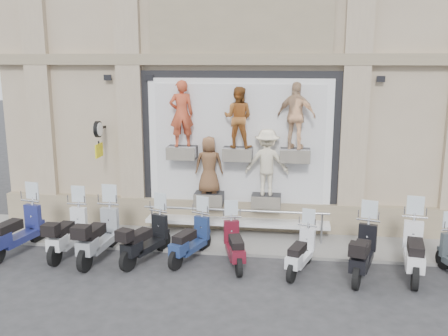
{
  "coord_description": "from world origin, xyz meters",
  "views": [
    {
      "loc": [
        1.42,
        -10.71,
        4.87
      ],
      "look_at": [
        -0.29,
        1.9,
        2.07
      ],
      "focal_mm": 40.0,
      "sensor_mm": 36.0,
      "label": 1
    }
  ],
  "objects": [
    {
      "name": "sidewalk",
      "position": [
        0.0,
        2.1,
        0.04
      ],
      "size": [
        16.0,
        2.2,
        0.08
      ],
      "primitive_type": "cube",
      "color": "gray",
      "rests_on": "ground"
    },
    {
      "name": "scooter_f",
      "position": [
        0.16,
        0.46,
        0.73
      ],
      "size": [
        0.97,
        1.87,
        1.46
      ],
      "primitive_type": null,
      "rotation": [
        0.0,
        0.0,
        0.26
      ],
      "color": "#530E1B",
      "rests_on": "ground"
    },
    {
      "name": "building",
      "position": [
        0.0,
        7.0,
        6.0
      ],
      "size": [
        14.0,
        8.6,
        12.0
      ],
      "primitive_type": null,
      "color": "tan",
      "rests_on": "ground"
    },
    {
      "name": "scooter_h",
      "position": [
        3.12,
        0.24,
        0.81
      ],
      "size": [
        1.13,
        2.09,
        1.63
      ],
      "primitive_type": null,
      "rotation": [
        0.0,
        0.0,
        -0.29
      ],
      "color": "black",
      "rests_on": "ground"
    },
    {
      "name": "scooter_d",
      "position": [
        -2.02,
        0.44,
        0.79
      ],
      "size": [
        1.21,
        2.01,
        1.57
      ],
      "primitive_type": null,
      "rotation": [
        0.0,
        0.0,
        -0.36
      ],
      "color": "black",
      "rests_on": "ground"
    },
    {
      "name": "scooter_b",
      "position": [
        -4.07,
        0.58,
        0.82
      ],
      "size": [
        0.67,
        2.03,
        1.63
      ],
      "primitive_type": null,
      "rotation": [
        0.0,
        0.0,
        -0.04
      ],
      "color": "silver",
      "rests_on": "ground"
    },
    {
      "name": "scooter_a",
      "position": [
        -5.4,
        0.46,
        0.86
      ],
      "size": [
        1.0,
        2.19,
        1.71
      ],
      "primitive_type": null,
      "rotation": [
        0.0,
        0.0,
        -0.19
      ],
      "color": "navy",
      "rests_on": "ground"
    },
    {
      "name": "guard_rail",
      "position": [
        0.0,
        2.0,
        0.47
      ],
      "size": [
        5.06,
        0.1,
        0.93
      ],
      "primitive_type": null,
      "color": "#9EA0A5",
      "rests_on": "ground"
    },
    {
      "name": "shop_vitrine",
      "position": [
        0.12,
        2.74,
        2.42
      ],
      "size": [
        5.6,
        0.83,
        4.3
      ],
      "color": "black",
      "rests_on": "ground"
    },
    {
      "name": "scooter_g",
      "position": [
        1.72,
        0.27,
        0.69
      ],
      "size": [
        1.01,
        1.77,
        1.38
      ],
      "primitive_type": null,
      "rotation": [
        0.0,
        0.0,
        -0.33
      ],
      "color": "silver",
      "rests_on": "ground"
    },
    {
      "name": "scooter_e",
      "position": [
        -0.95,
        0.62,
        0.74
      ],
      "size": [
        1.14,
        1.9,
        1.49
      ],
      "primitive_type": null,
      "rotation": [
        0.0,
        0.0,
        -0.36
      ],
      "color": "navy",
      "rests_on": "ground"
    },
    {
      "name": "ground",
      "position": [
        0.0,
        0.0,
        0.0
      ],
      "size": [
        90.0,
        90.0,
        0.0
      ],
      "primitive_type": "plane",
      "color": "#2C2C2F",
      "rests_on": "ground"
    },
    {
      "name": "scooter_c",
      "position": [
        -3.19,
        0.4,
        0.87
      ],
      "size": [
        0.78,
        2.18,
        1.73
      ],
      "primitive_type": null,
      "rotation": [
        0.0,
        0.0,
        -0.08
      ],
      "color": "gray",
      "rests_on": "ground"
    },
    {
      "name": "scooter_i",
      "position": [
        4.28,
        0.43,
        0.85
      ],
      "size": [
        0.95,
        2.17,
        1.71
      ],
      "primitive_type": null,
      "rotation": [
        0.0,
        0.0,
        -0.17
      ],
      "color": "silver",
      "rests_on": "ground"
    },
    {
      "name": "clock_sign_bracket",
      "position": [
        -3.9,
        2.47,
        2.8
      ],
      "size": [
        0.1,
        0.8,
        1.02
      ],
      "color": "black",
      "rests_on": "ground"
    }
  ]
}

